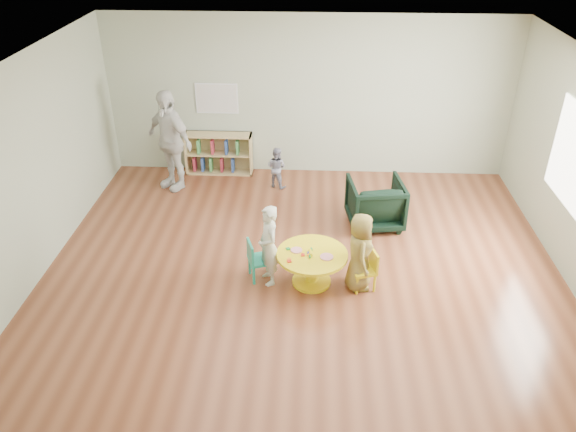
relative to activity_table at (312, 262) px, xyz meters
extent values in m
plane|color=brown|center=(-0.13, 0.42, -0.32)|extent=(7.00, 7.00, 0.00)
cube|color=white|center=(-0.13, 0.42, 2.43)|extent=(7.00, 6.00, 0.10)
cube|color=#9AA88F|center=(-0.13, 3.42, 1.08)|extent=(7.00, 0.10, 2.80)
cube|color=#9AA88F|center=(-0.13, -2.58, 1.08)|extent=(7.00, 0.10, 2.80)
cube|color=#9AA88F|center=(-3.63, 0.42, 1.08)|extent=(0.10, 6.00, 2.80)
cylinder|color=yellow|center=(0.00, 0.00, -0.11)|extent=(0.16, 0.16, 0.42)
cylinder|color=yellow|center=(0.00, 0.00, -0.30)|extent=(0.51, 0.51, 0.04)
cylinder|color=yellow|center=(0.00, 0.00, 0.12)|extent=(0.92, 0.92, 0.04)
cylinder|color=pink|center=(-0.20, 0.05, 0.15)|extent=(0.15, 0.15, 0.02)
cylinder|color=pink|center=(0.19, -0.08, 0.15)|extent=(0.17, 0.17, 0.02)
cylinder|color=yellow|center=(-0.02, -0.02, 0.16)|extent=(0.06, 0.12, 0.04)
cylinder|color=#168137|center=(-0.03, -0.10, 0.16)|extent=(0.03, 0.05, 0.02)
cylinder|color=#168137|center=(-0.01, 0.06, 0.16)|extent=(0.03, 0.05, 0.02)
cube|color=red|center=(-0.12, -0.05, 0.15)|extent=(0.05, 0.06, 0.02)
cube|color=orange|center=(-0.03, -0.05, 0.15)|extent=(0.06, 0.06, 0.02)
cube|color=#1629AB|center=(-0.04, -0.01, 0.15)|extent=(0.05, 0.06, 0.02)
cube|color=#168137|center=(-0.31, 0.08, 0.15)|extent=(0.06, 0.06, 0.02)
cube|color=red|center=(-0.28, -0.20, 0.15)|extent=(0.06, 0.06, 0.02)
cube|color=orange|center=(-0.29, -0.16, 0.15)|extent=(0.05, 0.06, 0.02)
cube|color=#1B987C|center=(-0.68, 0.08, -0.03)|extent=(0.39, 0.39, 0.04)
cube|color=#1B987C|center=(-0.80, 0.04, 0.12)|extent=(0.13, 0.30, 0.26)
cylinder|color=#1B987C|center=(-0.83, 0.16, -0.19)|extent=(0.04, 0.04, 0.26)
cylinder|color=#1B987C|center=(-0.76, -0.07, -0.19)|extent=(0.04, 0.04, 0.26)
cylinder|color=#1B987C|center=(-0.60, 0.24, -0.19)|extent=(0.04, 0.04, 0.26)
cylinder|color=#1B987C|center=(-0.52, 0.01, -0.19)|extent=(0.04, 0.04, 0.26)
cube|color=yellow|center=(0.66, -0.07, -0.04)|extent=(0.37, 0.37, 0.04)
cube|color=yellow|center=(0.79, -0.04, 0.10)|extent=(0.11, 0.29, 0.26)
cylinder|color=yellow|center=(0.81, -0.15, -0.19)|extent=(0.04, 0.04, 0.26)
cylinder|color=yellow|center=(0.75, 0.08, -0.19)|extent=(0.04, 0.04, 0.26)
cylinder|color=yellow|center=(0.58, -0.22, -0.19)|extent=(0.04, 0.04, 0.26)
cylinder|color=yellow|center=(0.52, 0.01, -0.19)|extent=(0.04, 0.04, 0.26)
cube|color=tan|center=(-2.31, 3.25, 0.06)|extent=(0.03, 0.30, 0.75)
cube|color=tan|center=(-1.14, 3.25, 0.06)|extent=(0.03, 0.30, 0.75)
cube|color=tan|center=(-1.73, 3.25, -0.30)|extent=(1.20, 0.30, 0.03)
cube|color=tan|center=(-1.73, 3.25, 0.42)|extent=(1.20, 0.30, 0.03)
cube|color=tan|center=(-1.73, 3.25, 0.06)|extent=(1.14, 0.28, 0.03)
cube|color=tan|center=(-1.73, 3.39, 0.06)|extent=(1.20, 0.02, 0.75)
cube|color=#A92D40|center=(-2.18, 3.23, -0.14)|extent=(0.04, 0.18, 0.26)
cube|color=#2D4FA0|center=(-2.03, 3.23, -0.14)|extent=(0.04, 0.18, 0.26)
cube|color=#4BA458|center=(-1.88, 3.23, -0.14)|extent=(0.04, 0.18, 0.26)
cube|color=#A92D40|center=(-1.68, 3.23, -0.14)|extent=(0.04, 0.18, 0.26)
cube|color=#2D4FA0|center=(-1.48, 3.23, -0.14)|extent=(0.04, 0.18, 0.26)
cube|color=#4BA458|center=(-2.08, 3.23, 0.21)|extent=(0.04, 0.18, 0.26)
cube|color=#A92D40|center=(-1.83, 3.23, 0.21)|extent=(0.04, 0.18, 0.26)
cube|color=#2D4FA0|center=(-1.58, 3.23, 0.21)|extent=(0.04, 0.18, 0.26)
cube|color=#4BA458|center=(-1.38, 3.23, 0.21)|extent=(0.04, 0.18, 0.26)
cube|color=white|center=(-1.73, 3.40, 1.03)|extent=(0.74, 0.01, 0.54)
cube|color=#FF6635|center=(-1.73, 3.40, 1.03)|extent=(0.70, 0.00, 0.50)
imported|color=black|center=(0.94, 1.54, 0.05)|extent=(0.90, 0.92, 0.74)
imported|color=silver|center=(-0.56, 0.01, 0.24)|extent=(0.40, 0.48, 1.12)
imported|color=gold|center=(0.60, -0.05, 0.22)|extent=(0.37, 0.54, 1.07)
imported|color=#1B2045|center=(-0.65, 2.74, 0.04)|extent=(0.44, 0.40, 0.73)
imported|color=silver|center=(-2.44, 2.66, 0.55)|extent=(1.07, 0.94, 1.73)
camera|label=1|loc=(-0.01, -5.98, 4.20)|focal=35.00mm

